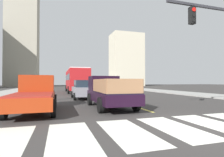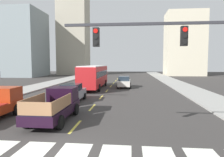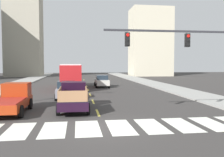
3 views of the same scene
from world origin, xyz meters
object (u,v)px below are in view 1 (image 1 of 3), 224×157
(pickup_dark, at_px, (35,94))
(pickup_stakebed, at_px, (108,92))
(sedan_near_left, at_px, (83,89))
(city_bus, at_px, (76,79))
(sedan_far, at_px, (102,86))

(pickup_dark, bearing_deg, pickup_stakebed, 5.59)
(pickup_stakebed, bearing_deg, sedan_near_left, 96.40)
(pickup_dark, bearing_deg, sedan_near_left, 61.67)
(pickup_stakebed, relative_size, pickup_dark, 1.00)
(pickup_dark, xyz_separation_m, city_bus, (3.74, 15.97, 1.03))
(pickup_stakebed, bearing_deg, pickup_dark, -176.37)
(pickup_stakebed, distance_m, city_bus, 15.67)
(sedan_near_left, height_order, sedan_far, same)
(pickup_dark, bearing_deg, city_bus, 77.79)
(pickup_stakebed, height_order, pickup_dark, same)
(pickup_stakebed, distance_m, sedan_far, 17.75)
(pickup_stakebed, xyz_separation_m, city_bus, (-0.46, 15.63, 1.02))
(sedan_near_left, xyz_separation_m, sedan_far, (4.59, 11.53, 0.00))
(pickup_stakebed, distance_m, sedan_near_left, 5.85)
(pickup_dark, height_order, sedan_far, pickup_dark)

